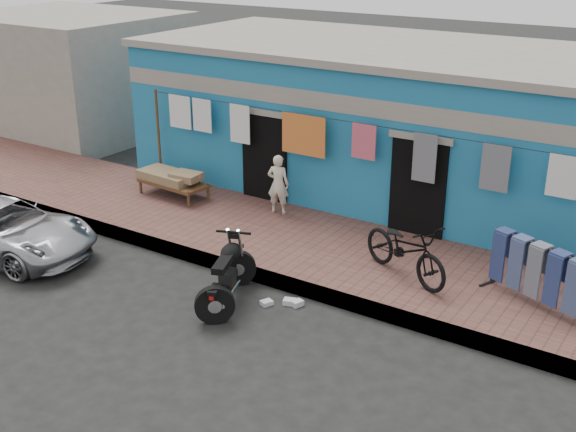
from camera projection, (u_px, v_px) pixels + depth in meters
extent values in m
plane|color=black|center=(217.00, 325.00, 11.13)|extent=(80.00, 80.00, 0.00)
cube|color=brown|center=(317.00, 250.00, 13.42)|extent=(28.00, 3.00, 0.25)
cube|color=gray|center=(274.00, 280.00, 12.29)|extent=(28.00, 0.10, 0.25)
cube|color=#1D6A99|center=(411.00, 127.00, 15.99)|extent=(12.00, 5.00, 3.20)
cube|color=#9E9384|center=(361.00, 106.00, 13.73)|extent=(12.00, 0.14, 0.35)
cube|color=#9E9384|center=(416.00, 50.00, 15.36)|extent=(12.20, 5.20, 0.16)
cube|color=black|center=(265.00, 163.00, 15.34)|extent=(1.10, 0.10, 2.10)
cube|color=black|center=(418.00, 194.00, 13.57)|extent=(1.10, 0.10, 2.10)
cube|color=#9E9384|center=(71.00, 72.00, 21.51)|extent=(6.00, 5.00, 3.40)
cylinder|color=brown|center=(159.00, 135.00, 16.49)|extent=(0.06, 0.06, 2.10)
cylinder|color=black|center=(353.00, 122.00, 13.59)|extent=(10.00, 0.01, 0.01)
cube|color=silver|center=(180.00, 112.00, 15.90)|extent=(0.60, 0.02, 0.74)
cube|color=silver|center=(202.00, 115.00, 15.58)|extent=(0.50, 0.02, 0.73)
cube|color=silver|center=(240.00, 124.00, 15.09)|extent=(0.50, 0.02, 0.82)
cube|color=#CC4C26|center=(303.00, 135.00, 14.29)|extent=(1.00, 0.02, 0.82)
cube|color=#C75163|center=(364.00, 142.00, 13.59)|extent=(0.50, 0.02, 0.68)
cube|color=slate|center=(424.00, 158.00, 13.01)|extent=(0.45, 0.02, 0.91)
cube|color=slate|center=(495.00, 168.00, 12.34)|extent=(0.50, 0.02, 0.83)
cube|color=silver|center=(563.00, 177.00, 11.75)|extent=(0.50, 0.02, 0.72)
imported|color=#ADADB2|center=(2.00, 228.00, 13.38)|extent=(3.96, 2.23, 1.06)
imported|color=beige|center=(278.00, 184.00, 14.63)|extent=(0.51, 0.40, 1.24)
imported|color=black|center=(406.00, 243.00, 11.92)|extent=(2.01, 1.39, 1.23)
cube|color=silver|center=(290.00, 302.00, 11.75)|extent=(0.24, 0.21, 0.09)
cube|color=silver|center=(297.00, 303.00, 11.70)|extent=(0.19, 0.22, 0.09)
cube|color=silver|center=(267.00, 303.00, 11.73)|extent=(0.21, 0.22, 0.07)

